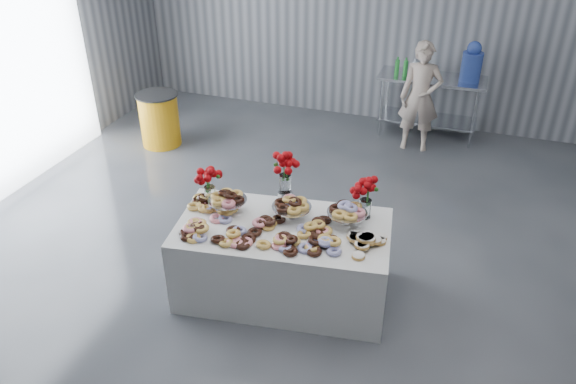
% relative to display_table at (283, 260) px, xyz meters
% --- Properties ---
extents(ground, '(9.00, 9.00, 0.00)m').
position_rel_display_table_xyz_m(ground, '(0.12, -0.05, -0.38)').
color(ground, '#33353A').
rests_on(ground, ground).
extents(room_walls, '(8.04, 9.04, 4.02)m').
position_rel_display_table_xyz_m(room_walls, '(-0.15, 0.02, 2.26)').
color(room_walls, gray).
rests_on(room_walls, ground).
extents(display_table, '(2.02, 1.26, 0.75)m').
position_rel_display_table_xyz_m(display_table, '(0.00, 0.00, 0.00)').
color(display_table, silver).
rests_on(display_table, ground).
extents(prep_table, '(1.50, 0.60, 0.90)m').
position_rel_display_table_xyz_m(prep_table, '(0.81, 4.05, 0.24)').
color(prep_table, silver).
rests_on(prep_table, ground).
extents(donut_mounds, '(1.90, 1.05, 0.09)m').
position_rel_display_table_xyz_m(donut_mounds, '(0.00, -0.05, 0.42)').
color(donut_mounds, gold).
rests_on(donut_mounds, display_table).
extents(cake_stand_left, '(0.36, 0.36, 0.17)m').
position_rel_display_table_xyz_m(cake_stand_left, '(-0.57, 0.07, 0.52)').
color(cake_stand_left, silver).
rests_on(cake_stand_left, display_table).
extents(cake_stand_mid, '(0.36, 0.36, 0.17)m').
position_rel_display_table_xyz_m(cake_stand_mid, '(0.03, 0.16, 0.52)').
color(cake_stand_mid, silver).
rests_on(cake_stand_mid, display_table).
extents(cake_stand_right, '(0.36, 0.36, 0.17)m').
position_rel_display_table_xyz_m(cake_stand_right, '(0.52, 0.23, 0.52)').
color(cake_stand_right, silver).
rests_on(cake_stand_right, display_table).
extents(danish_pile, '(0.48, 0.48, 0.11)m').
position_rel_display_table_xyz_m(danish_pile, '(0.76, -0.04, 0.43)').
color(danish_pile, silver).
rests_on(danish_pile, display_table).
extents(bouquet_left, '(0.26, 0.26, 0.42)m').
position_rel_display_table_xyz_m(bouquet_left, '(-0.78, 0.14, 0.67)').
color(bouquet_left, white).
rests_on(bouquet_left, display_table).
extents(bouquet_right, '(0.26, 0.26, 0.42)m').
position_rel_display_table_xyz_m(bouquet_right, '(0.65, 0.40, 0.67)').
color(bouquet_right, white).
rests_on(bouquet_right, display_table).
extents(bouquet_center, '(0.26, 0.26, 0.57)m').
position_rel_display_table_xyz_m(bouquet_center, '(-0.10, 0.34, 0.75)').
color(bouquet_center, silver).
rests_on(bouquet_center, display_table).
extents(water_jug, '(0.28, 0.28, 0.55)m').
position_rel_display_table_xyz_m(water_jug, '(1.31, 4.05, 0.77)').
color(water_jug, blue).
rests_on(water_jug, prep_table).
extents(drink_bottles, '(0.54, 0.08, 0.27)m').
position_rel_display_table_xyz_m(drink_bottles, '(0.49, 3.95, 0.66)').
color(drink_bottles, '#268C33').
rests_on(drink_bottles, prep_table).
extents(person, '(0.59, 0.41, 1.52)m').
position_rel_display_table_xyz_m(person, '(0.72, 3.56, 0.39)').
color(person, '#CC8C93').
rests_on(person, ground).
extents(trash_barrel, '(0.59, 0.59, 0.76)m').
position_rel_display_table_xyz_m(trash_barrel, '(-2.75, 2.47, 0.01)').
color(trash_barrel, orange).
rests_on(trash_barrel, ground).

